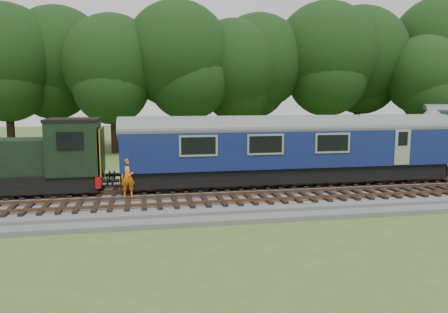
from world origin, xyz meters
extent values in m
plane|color=#426124|center=(0.00, 0.00, 0.00)|extent=(120.00, 120.00, 0.00)
cube|color=#4C4C4F|center=(0.00, 0.00, 0.17)|extent=(70.00, 7.00, 0.35)
cube|color=brown|center=(0.00, 0.68, 0.49)|extent=(66.50, 0.07, 0.14)
cube|color=brown|center=(0.00, 2.12, 0.49)|extent=(66.50, 0.07, 0.14)
cube|color=brown|center=(0.00, -2.32, 0.49)|extent=(66.50, 0.07, 0.14)
cube|color=brown|center=(0.00, -0.88, 0.49)|extent=(66.50, 0.07, 0.14)
cube|color=black|center=(5.09, 1.40, 1.06)|extent=(17.46, 2.52, 0.85)
cube|color=#0E1A4E|center=(5.09, 1.40, 2.48)|extent=(18.00, 2.80, 2.05)
cube|color=yellow|center=(14.11, 1.40, 2.11)|extent=(0.06, 2.74, 1.30)
cube|color=black|center=(11.09, 1.40, 0.86)|extent=(2.60, 2.00, 0.55)
cube|color=black|center=(-0.91, 1.40, 0.86)|extent=(2.60, 2.00, 0.55)
cube|color=black|center=(-9.31, 1.40, 1.01)|extent=(8.73, 2.39, 0.85)
cube|color=black|center=(-6.11, 1.40, 2.66)|extent=(2.40, 2.55, 2.60)
cube|color=#A40C13|center=(-4.93, 1.40, 1.06)|extent=(0.25, 2.60, 0.55)
cube|color=yellow|center=(-4.79, 1.40, 2.46)|extent=(0.06, 2.55, 2.30)
imported|color=orange|center=(-3.52, 0.07, 1.29)|extent=(0.73, 0.51, 1.89)
camera|label=1|loc=(-2.81, -21.05, 5.13)|focal=35.00mm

